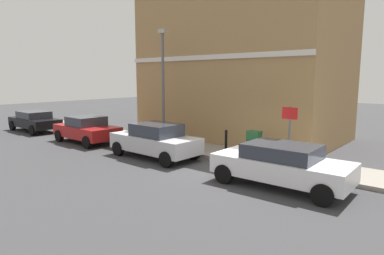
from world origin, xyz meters
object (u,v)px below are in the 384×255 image
at_px(lamppost, 163,81).
at_px(car_red, 87,129).
at_px(bollard_near_cabinet, 226,140).
at_px(street_sign, 289,128).
at_px(bollard_far_kerb, 181,138).
at_px(car_silver, 155,140).
at_px(car_white, 281,164).
at_px(utility_cabinet, 254,145).
at_px(car_black, 35,121).

bearing_deg(lamppost, car_red, 119.92).
distance_m(bollard_near_cabinet, street_sign, 3.43).
bearing_deg(bollard_far_kerb, street_sign, -88.56).
bearing_deg(car_silver, bollard_near_cabinet, -132.50).
xyz_separation_m(car_silver, bollard_far_kerb, (1.51, -0.18, -0.07)).
bearing_deg(car_white, car_red, -2.14).
relative_size(car_red, bollard_far_kerb, 3.82).
bearing_deg(car_red, bollard_far_kerb, -163.80).
relative_size(car_silver, utility_cabinet, 3.65).
relative_size(car_white, car_silver, 1.04).
height_order(bollard_far_kerb, street_sign, street_sign).
height_order(car_white, lamppost, lamppost).
xyz_separation_m(car_red, bollard_far_kerb, (1.47, -5.52, -0.03)).
xyz_separation_m(car_black, lamppost, (2.17, -9.70, 2.60)).
distance_m(bollard_near_cabinet, bollard_far_kerb, 2.14).
bearing_deg(utility_cabinet, bollard_near_cabinet, 86.11).
height_order(car_white, car_silver, car_silver).
height_order(utility_cabinet, bollard_far_kerb, utility_cabinet).
distance_m(car_red, car_black, 5.99).
bearing_deg(street_sign, car_white, -162.87).
height_order(car_silver, car_black, car_silver).
bearing_deg(bollard_near_cabinet, street_sign, -101.34).
relative_size(car_black, utility_cabinet, 3.64).
distance_m(car_silver, car_black, 11.33).
bearing_deg(utility_cabinet, car_white, -135.24).
xyz_separation_m(car_white, utility_cabinet, (2.33, 2.31, -0.06)).
bearing_deg(utility_cabinet, street_sign, -107.30).
xyz_separation_m(car_white, bollard_near_cabinet, (2.43, 3.78, -0.04)).
bearing_deg(lamppost, car_black, 102.60).
distance_m(car_white, car_red, 11.29).
bearing_deg(car_white, bollard_near_cabinet, -33.96).
distance_m(car_black, bollard_near_cabinet, 13.69).
bearing_deg(bollard_far_kerb, car_white, -105.92).
height_order(bollard_far_kerb, lamppost, lamppost).
bearing_deg(car_black, car_red, -178.47).
height_order(car_red, car_black, car_red).
distance_m(car_silver, bollard_near_cabinet, 3.15).
distance_m(car_silver, lamppost, 3.71).
distance_m(street_sign, lamppost, 7.24).
bearing_deg(bollard_near_cabinet, utility_cabinet, -93.89).
bearing_deg(lamppost, car_silver, -142.99).
xyz_separation_m(car_silver, lamppost, (2.17, 1.64, 2.52)).
relative_size(car_black, lamppost, 0.73).
height_order(car_silver, lamppost, lamppost).
distance_m(bollard_far_kerb, lamppost, 3.24).
bearing_deg(street_sign, lamppost, 85.68).
xyz_separation_m(car_white, bollard_far_kerb, (1.65, 5.77, -0.04)).
distance_m(car_silver, utility_cabinet, 4.25).
bearing_deg(car_white, utility_cabinet, -46.49).
xyz_separation_m(car_black, bollard_far_kerb, (1.51, -11.51, 0.00)).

